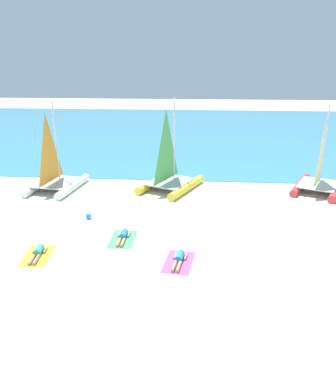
# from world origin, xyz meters

# --- Properties ---
(ground_plane) EXTENTS (120.00, 120.00, 0.00)m
(ground_plane) POSITION_xyz_m (0.00, 10.00, 0.00)
(ground_plane) COLOR silver
(ocean_water) EXTENTS (120.00, 40.00, 0.05)m
(ocean_water) POSITION_xyz_m (0.00, 30.57, 0.03)
(ocean_water) COLOR teal
(ocean_water) RESTS_ON ground
(sailboat_red) EXTENTS (4.06, 4.77, 5.30)m
(sailboat_red) POSITION_xyz_m (8.91, 9.08, 0.79)
(sailboat_red) COLOR #CC3838
(sailboat_red) RESTS_ON ground
(sailboat_yellow) EXTENTS (4.24, 5.05, 5.62)m
(sailboat_yellow) POSITION_xyz_m (-0.22, 8.83, 0.84)
(sailboat_yellow) COLOR yellow
(sailboat_yellow) RESTS_ON ground
(sailboat_white) EXTENTS (3.13, 4.43, 5.40)m
(sailboat_white) POSITION_xyz_m (-7.34, 8.16, 0.80)
(sailboat_white) COLOR white
(sailboat_white) RESTS_ON ground
(towel_left) EXTENTS (1.31, 2.01, 0.01)m
(towel_left) POSITION_xyz_m (-5.00, -0.30, 0.01)
(towel_left) COLOR yellow
(towel_left) RESTS_ON ground
(sunbather_left) EXTENTS (0.59, 1.57, 0.30)m
(sunbather_left) POSITION_xyz_m (-5.01, -0.24, 0.13)
(sunbather_left) COLOR #3FB28C
(sunbather_left) RESTS_ON towel_left
(towel_middle) EXTENTS (1.11, 1.90, 0.01)m
(towel_middle) POSITION_xyz_m (-1.79, 1.51, 0.01)
(towel_middle) COLOR #4CB266
(towel_middle) RESTS_ON ground
(sunbather_middle) EXTENTS (0.54, 1.56, 0.30)m
(sunbather_middle) POSITION_xyz_m (-1.79, 1.58, 0.13)
(sunbather_middle) COLOR #268CCC
(sunbather_middle) RESTS_ON towel_middle
(towel_right) EXTENTS (1.34, 2.03, 0.01)m
(towel_right) POSITION_xyz_m (0.85, -0.35, 0.01)
(towel_right) COLOR #D84C99
(towel_right) RESTS_ON ground
(sunbather_right) EXTENTS (0.61, 1.57, 0.30)m
(sunbather_right) POSITION_xyz_m (0.86, -0.29, 0.13)
(sunbather_right) COLOR #268CCC
(sunbather_right) RESTS_ON towel_right
(beach_ball) EXTENTS (0.31, 0.31, 0.31)m
(beach_ball) POSITION_xyz_m (-3.99, 3.70, 0.15)
(beach_ball) COLOR #337FE5
(beach_ball) RESTS_ON ground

